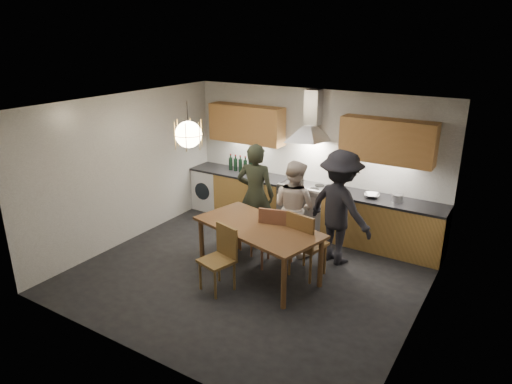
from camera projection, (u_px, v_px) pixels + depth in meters
The scene contains 17 objects.
ground at pixel (249, 273), 7.10m from camera, with size 5.00×5.00×0.00m, color black.
room_shell at pixel (248, 168), 6.53m from camera, with size 5.02×4.52×2.61m.
counter_run at pixel (306, 208), 8.50m from camera, with size 5.00×0.62×0.90m.
range_stove at pixel (305, 208), 8.51m from camera, with size 0.90×0.60×0.92m.
wall_fixtures at pixel (311, 131), 8.13m from camera, with size 4.30×0.54×1.10m.
pendant_lamp at pixel (188, 134), 6.81m from camera, with size 0.43×0.43×0.70m.
dining_table at pixel (258, 232), 6.83m from camera, with size 2.11×1.40×0.82m.
chair_back_left at pixel (249, 227), 7.62m from camera, with size 0.47×0.47×0.82m.
chair_back_mid at pixel (276, 234), 7.03m from camera, with size 0.58×0.58×1.05m.
chair_back_right at pixel (304, 241), 6.80m from camera, with size 0.55×0.55×1.06m.
chair_front at pixel (221, 254), 6.53m from camera, with size 0.53×0.53×0.95m.
person_left at pixel (256, 195), 7.83m from camera, with size 0.66×0.43×1.81m, color black.
person_mid at pixel (294, 207), 7.57m from camera, with size 0.78×0.61×1.60m, color beige.
person_right at pixel (340, 208), 7.20m from camera, with size 1.20×0.69×1.86m, color black.
mixing_bowl at pixel (372, 196), 7.71m from camera, with size 0.27×0.27×0.07m, color #B2B2B5.
stock_pot at pixel (397, 198), 7.51m from camera, with size 0.17×0.17×0.12m, color silver.
wine_bottles at pixel (243, 164), 9.05m from camera, with size 0.67×0.08×0.33m.
Camera 1 is at (3.39, -5.28, 3.56)m, focal length 32.00 mm.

